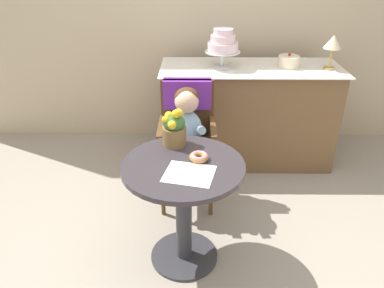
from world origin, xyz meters
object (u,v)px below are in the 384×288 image
Objects in this scene: wicker_chair at (187,123)px; seated_child at (187,128)px; donut_front at (199,157)px; flower_vase at (174,128)px; tiered_cake_stand at (223,44)px; table_lamp at (333,43)px; cafe_table at (184,194)px; round_layer_cake at (289,61)px.

seated_child is (0.00, -0.16, 0.04)m from wicker_chair.
donut_front is 0.47× the size of flower_vase.
flower_vase is at bearing 128.14° from donut_front.
tiered_cake_stand is at bearing 68.73° from seated_child.
table_lamp is (1.25, 1.01, 0.28)m from flower_vase.
tiered_cake_stand reaches higher than seated_child.
round_layer_cake is at bearing 56.59° from cafe_table.
wicker_chair is 0.80m from tiered_cake_stand.
flower_vase is at bearing -102.12° from seated_child.
seated_child is at bearing 77.88° from flower_vase.
donut_front is at bearing -99.30° from tiered_cake_stand.
donut_front is 0.63× the size of round_layer_cake.
table_lamp is at bearing 21.23° from wicker_chair.
tiered_cake_stand reaches higher than cafe_table.
seated_child is at bearing -92.99° from wicker_chair.
tiered_cake_stand is 0.90m from table_lamp.
table_lamp is at bearing 46.32° from cafe_table.
wicker_chair is 3.92× the size of flower_vase.
cafe_table is at bearing -90.96° from seated_child.
tiered_cake_stand is (0.36, 1.06, 0.27)m from flower_vase.
seated_child is 2.24× the size of tiered_cake_stand.
donut_front is 0.40× the size of table_lamp.
tiered_cake_stand is (0.29, 0.74, 0.42)m from seated_child.
wicker_chair is 3.35× the size of table_lamp.
seated_child is 6.35× the size of donut_front.
tiered_cake_stand is at bearing 77.14° from cafe_table.
table_lamp is (1.10, 1.21, 0.37)m from donut_front.
round_layer_cake is (0.93, 1.08, 0.11)m from flower_vase.
cafe_table is 0.41m from flower_vase.
seated_child is at bearing 89.04° from cafe_table.
round_layer_cake is (0.86, 0.75, 0.27)m from seated_child.
table_lamp reaches higher than round_layer_cake.
seated_child is 4.02× the size of round_layer_cake.
round_layer_cake is (0.86, 0.60, 0.31)m from wicker_chair.
table_lamp is (0.33, -0.06, 0.17)m from round_layer_cake.
table_lamp reaches higher than seated_child.
cafe_table is 0.99× the size of seated_child.
table_lamp is (0.90, -0.05, 0.02)m from tiered_cake_stand.
tiered_cake_stand reaches higher than table_lamp.
round_layer_cake reaches higher than flower_vase.
wicker_chair is 2.95× the size of tiered_cake_stand.
donut_front is 1.32m from tiered_cake_stand.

